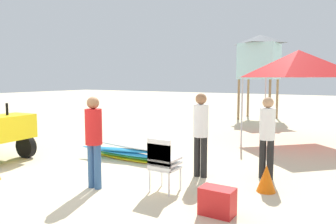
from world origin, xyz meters
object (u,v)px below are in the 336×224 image
Objects in this scene: popup_canopy at (298,64)px; traffic_cone_far at (266,178)px; lifeguard_near_center at (201,129)px; lifeguard_tower at (259,57)px; lifeguard_near_left at (94,136)px; surfboard_pile at (125,152)px; cooler_box at (217,201)px; lifeguard_near_right at (267,132)px; stacked_plastic_chairs at (162,160)px.

popup_canopy is 5.90× the size of traffic_cone_far.
lifeguard_tower is at bearing 99.57° from lifeguard_near_center.
lifeguard_near_left is 3.45× the size of traffic_cone_far.
popup_canopy is (3.33, 4.74, 2.37)m from surfboard_pile.
lifeguard_tower is 12.95m from cooler_box.
cooler_box is (0.04, -6.69, -2.36)m from popup_canopy.
lifeguard_near_left is 3.53m from lifeguard_near_right.
lifeguard_near_center is 0.42× the size of lifeguard_tower.
lifeguard_near_left reaches higher than lifeguard_near_right.
stacked_plastic_chairs reaches higher than surfboard_pile.
popup_canopy is at bearing 90.33° from cooler_box.
stacked_plastic_chairs is 0.24× the size of lifeguard_tower.
lifeguard_tower is at bearing 103.17° from cooler_box.
stacked_plastic_chairs is at bearing -82.26° from lifeguard_tower.
stacked_plastic_chairs is 0.59× the size of lifeguard_near_right.
surfboard_pile is at bearing 143.79° from stacked_plastic_chairs.
cooler_box is at bearing 1.48° from lifeguard_near_left.
surfboard_pile is 1.46× the size of lifeguard_near_right.
traffic_cone_far is (1.63, 1.04, -0.35)m from stacked_plastic_chairs.
lifeguard_near_center is (1.42, 1.72, 0.02)m from lifeguard_near_left.
popup_canopy reaches higher than lifeguard_near_center.
lifeguard_tower is 8.17× the size of cooler_box.
popup_canopy is 0.70× the size of lifeguard_tower.
lifeguard_near_right is 3.37× the size of traffic_cone_far.
lifeguard_tower reaches higher than surfboard_pile.
traffic_cone_far is (0.41, -5.25, -2.32)m from popup_canopy.
lifeguard_tower reaches higher than traffic_cone_far.
popup_canopy is 5.72× the size of cooler_box.
traffic_cone_far is (2.88, 1.51, -0.76)m from lifeguard_near_left.
lifeguard_near_left is 3.34× the size of cooler_box.
cooler_box is (-0.16, -2.25, -0.78)m from lifeguard_near_right.
stacked_plastic_chairs reaches higher than cooler_box.
lifeguard_near_right is at bearing -87.43° from popup_canopy.
cooler_box reaches higher than surfboard_pile.
lifeguard_near_center is (0.18, 1.25, 0.44)m from stacked_plastic_chairs.
lifeguard_near_center is 3.40× the size of cooler_box.
traffic_cone_far is at bearing 75.41° from cooler_box.
lifeguard_near_left is at bearing -152.37° from traffic_cone_far.
surfboard_pile is at bearing 172.68° from lifeguard_near_center.
lifeguard_near_left is at bearing -178.52° from cooler_box.
stacked_plastic_chairs is 1.93× the size of cooler_box.
lifeguard_near_right is at bearing 25.66° from lifeguard_near_center.
cooler_box is at bearing -89.67° from popup_canopy.
lifeguard_near_right is 10.69m from lifeguard_tower.
surfboard_pile is 10.76m from lifeguard_tower.
lifeguard_near_right is at bearing 104.90° from traffic_cone_far.
popup_canopy is at bearing 94.51° from traffic_cone_far.
traffic_cone_far is (0.21, -0.81, -0.74)m from lifeguard_near_right.
lifeguard_near_left reaches higher than cooler_box.
lifeguard_near_left is 0.58× the size of popup_canopy.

